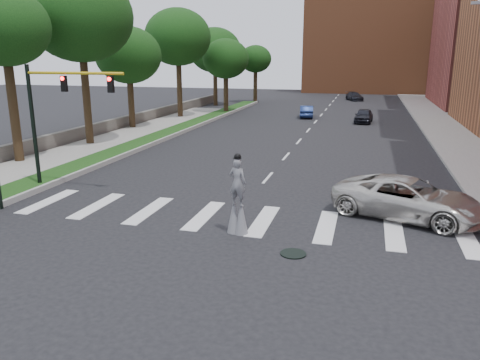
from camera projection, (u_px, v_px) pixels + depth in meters
ground_plane at (226, 226)px, 18.66m from camera, size 160.00×160.00×0.00m
grass_median at (166, 134)px, 40.20m from camera, size 2.00×60.00×0.25m
median_curb at (177, 134)px, 39.93m from camera, size 0.20×60.00×0.28m
sidewalk_left at (64, 155)px, 31.64m from camera, size 4.00×60.00×0.18m
sidewalk_right at (458, 137)px, 38.78m from camera, size 5.00×90.00×0.18m
stone_wall at (120, 123)px, 43.35m from camera, size 0.50×56.00×1.10m
manhole at (293, 254)px, 16.02m from camera, size 0.90×0.90×0.04m
building_backdrop at (377, 43)px, 87.59m from camera, size 26.00×14.00×18.00m
traffic_signal at (52, 107)px, 22.87m from camera, size 5.30×0.23×6.20m
stilt_performer at (238, 201)px, 17.63m from camera, size 0.83×0.59×3.12m
suv_crossing at (408, 198)px, 19.46m from camera, size 6.66×4.67×1.69m
car_near at (364, 116)px, 47.70m from camera, size 1.99×4.28×1.42m
car_mid at (307, 111)px, 51.80m from camera, size 1.89×4.15×1.32m
car_far at (354, 96)px, 71.73m from camera, size 3.17×4.64×1.25m
tree_1 at (4, 28)px, 27.59m from camera, size 5.41×5.41×10.56m
tree_2 at (80, 17)px, 33.33m from camera, size 7.56×7.56×12.55m
tree_3 at (128, 56)px, 42.15m from camera, size 5.95×5.95×9.21m
tree_4 at (178, 37)px, 49.40m from camera, size 7.01×7.01×11.54m
tree_5 at (215, 50)px, 62.98m from camera, size 7.03×7.03×10.38m
tree_6 at (226, 59)px, 54.38m from camera, size 5.39×5.39×8.60m
tree_7 at (256, 59)px, 67.45m from camera, size 4.58×4.58×8.17m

